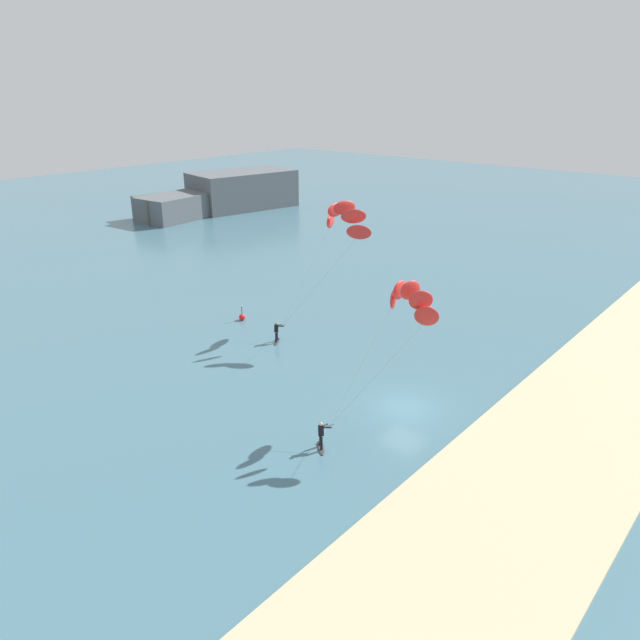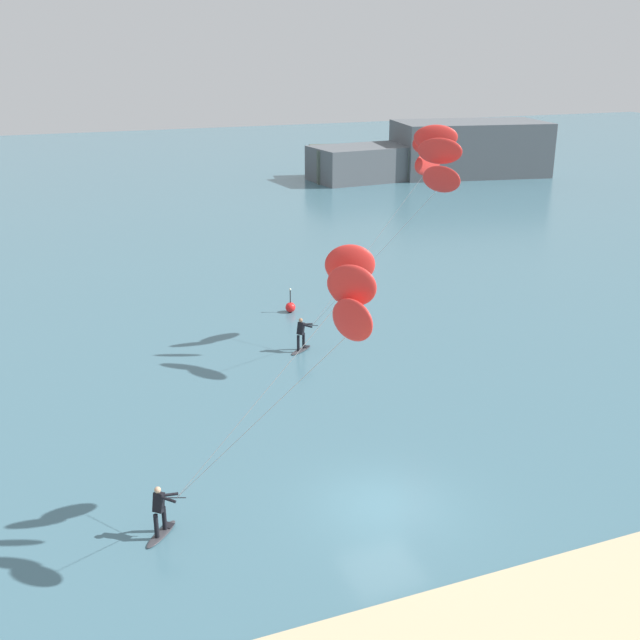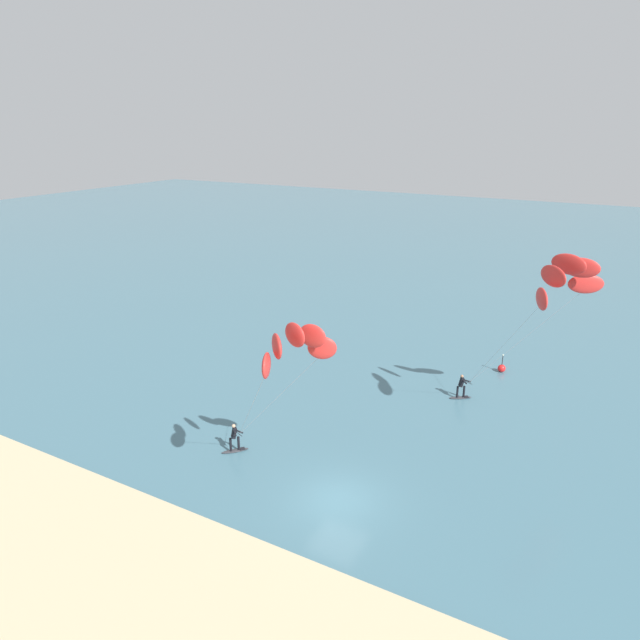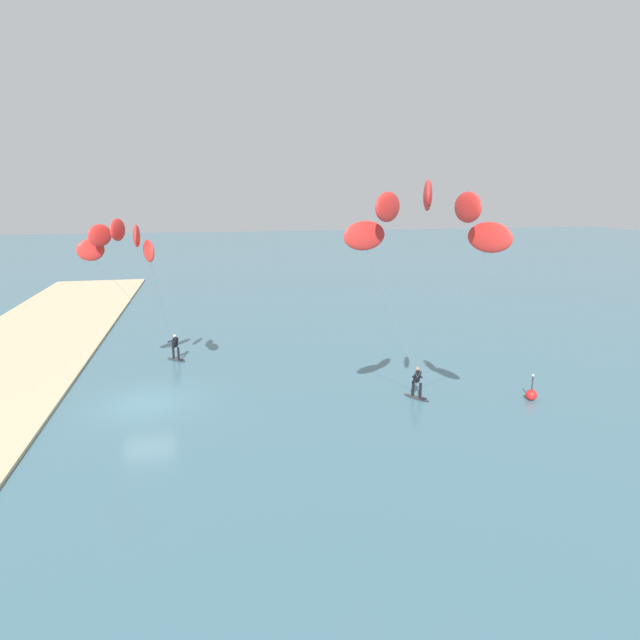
% 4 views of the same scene
% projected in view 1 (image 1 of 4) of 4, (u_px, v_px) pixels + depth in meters
% --- Properties ---
extents(ground_plane, '(240.00, 240.00, 0.00)m').
position_uv_depth(ground_plane, '(405.00, 407.00, 37.66)').
color(ground_plane, '#426B7A').
extents(sand_strip, '(80.00, 9.72, 0.16)m').
position_uv_depth(sand_strip, '(548.00, 461.00, 32.11)').
color(sand_strip, '#C6B289').
rests_on(sand_strip, ground).
extents(kitesurfer_nearshore, '(7.10, 4.80, 9.02)m').
position_uv_depth(kitesurfer_nearshore, '(405.00, 306.00, 32.98)').
color(kitesurfer_nearshore, '#333338').
rests_on(kitesurfer_nearshore, ground).
extents(kitesurfer_mid_water, '(8.10, 5.86, 10.70)m').
position_uv_depth(kitesurfer_mid_water, '(342.00, 222.00, 46.46)').
color(kitesurfer_mid_water, '#333338').
rests_on(kitesurfer_mid_water, ground).
extents(marker_buoy, '(0.56, 0.56, 1.38)m').
position_uv_depth(marker_buoy, '(242.00, 317.00, 51.59)').
color(marker_buoy, red).
rests_on(marker_buoy, ground).
extents(distant_headland, '(27.64, 11.90, 5.92)m').
position_uv_depth(distant_headland, '(218.00, 196.00, 95.56)').
color(distant_headland, '#4C564C').
rests_on(distant_headland, ground).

